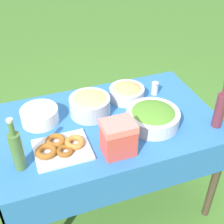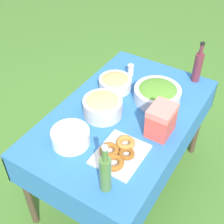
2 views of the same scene
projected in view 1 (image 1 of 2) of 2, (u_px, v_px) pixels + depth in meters
name	position (u px, v px, depth m)	size (l,w,h in m)	color
ground_plane	(108.00, 199.00, 2.43)	(14.00, 14.00, 0.00)	#477A2D
picnic_table	(107.00, 134.00, 2.03)	(1.39, 0.86, 0.77)	#2D6BB2
salad_bowl	(153.00, 117.00, 1.91)	(0.33, 0.33, 0.11)	silver
pasta_bowl	(90.00, 104.00, 1.99)	(0.26, 0.26, 0.14)	#B2B7BC
donut_platter	(61.00, 148.00, 1.74)	(0.33, 0.27, 0.05)	silver
plate_stack	(40.00, 116.00, 1.94)	(0.23, 0.23, 0.10)	white
olive_oil_bottle	(17.00, 150.00, 1.58)	(0.06, 0.06, 0.32)	#4C7238
wine_bottle	(220.00, 109.00, 1.86)	(0.06, 0.06, 0.32)	maroon
bread_bowl	(127.00, 92.00, 2.14)	(0.24, 0.24, 0.10)	silver
cooler_box	(118.00, 138.00, 1.69)	(0.18, 0.14, 0.21)	#E04C42
salt_shaker	(155.00, 88.00, 2.19)	(0.05, 0.05, 0.09)	white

